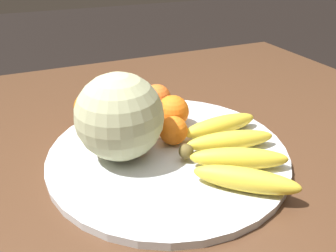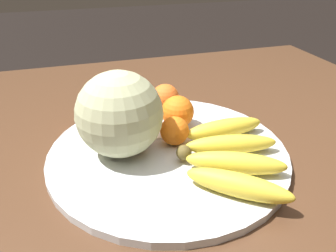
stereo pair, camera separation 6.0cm
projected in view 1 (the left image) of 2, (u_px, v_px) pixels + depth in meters
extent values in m
cube|color=#4C301E|center=(151.00, 165.00, 0.64)|extent=(1.47, 1.20, 0.04)
cube|color=#4C301E|center=(249.00, 132.00, 1.45)|extent=(0.07, 0.07, 0.66)
cylinder|color=silver|center=(168.00, 152.00, 0.63)|extent=(0.45, 0.45, 0.02)
torus|color=#47382D|center=(168.00, 151.00, 0.63)|extent=(0.45, 0.45, 0.01)
sphere|color=#B2B789|center=(120.00, 117.00, 0.57)|extent=(0.16, 0.16, 0.16)
sphere|color=brown|center=(186.00, 151.00, 0.58)|extent=(0.03, 0.03, 0.03)
ellipsoid|color=yellow|center=(246.00, 180.00, 0.51)|extent=(0.15, 0.14, 0.04)
ellipsoid|color=yellow|center=(239.00, 158.00, 0.57)|extent=(0.17, 0.11, 0.04)
ellipsoid|color=yellow|center=(230.00, 140.00, 0.62)|extent=(0.18, 0.07, 0.04)
ellipsoid|color=yellow|center=(221.00, 126.00, 0.67)|extent=(0.17, 0.05, 0.04)
sphere|color=orange|center=(173.00, 111.00, 0.69)|extent=(0.07, 0.07, 0.07)
sphere|color=orange|center=(157.00, 98.00, 0.75)|extent=(0.06, 0.06, 0.06)
sphere|color=orange|center=(128.00, 102.00, 0.73)|extent=(0.07, 0.07, 0.07)
sphere|color=orange|center=(92.00, 108.00, 0.70)|extent=(0.08, 0.08, 0.08)
sphere|color=orange|center=(173.00, 130.00, 0.63)|extent=(0.06, 0.06, 0.06)
cube|color=white|center=(150.00, 136.00, 0.66)|extent=(0.07, 0.03, 0.00)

